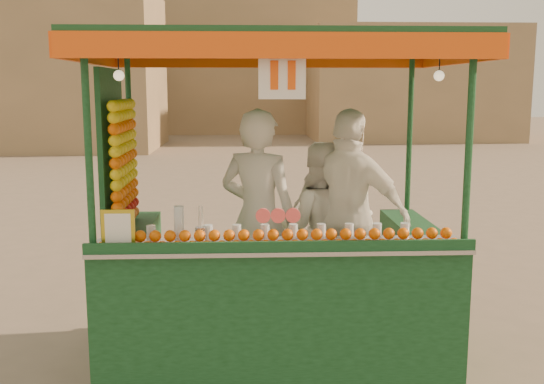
{
  "coord_description": "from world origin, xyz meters",
  "views": [
    {
      "loc": [
        -0.65,
        -5.09,
        2.34
      ],
      "look_at": [
        -0.42,
        0.02,
        1.49
      ],
      "focal_mm": 41.38,
      "sensor_mm": 36.0,
      "label": 1
    }
  ],
  "objects_px": {
    "vendor_left": "(258,218)",
    "vendor_right": "(349,216)",
    "vendor_middle": "(318,228)",
    "juice_cart": "(267,266)"
  },
  "relations": [
    {
      "from": "vendor_left",
      "to": "vendor_right",
      "type": "distance_m",
      "value": 0.79
    },
    {
      "from": "vendor_middle",
      "to": "vendor_right",
      "type": "height_order",
      "value": "vendor_right"
    },
    {
      "from": "juice_cart",
      "to": "vendor_right",
      "type": "bearing_deg",
      "value": 20.79
    },
    {
      "from": "vendor_right",
      "to": "vendor_middle",
      "type": "bearing_deg",
      "value": -4.96
    },
    {
      "from": "vendor_left",
      "to": "vendor_middle",
      "type": "xyz_separation_m",
      "value": [
        0.55,
        0.24,
        -0.15
      ]
    },
    {
      "from": "vendor_left",
      "to": "vendor_right",
      "type": "xyz_separation_m",
      "value": [
        0.79,
        0.06,
        -0.0
      ]
    },
    {
      "from": "vendor_left",
      "to": "vendor_middle",
      "type": "height_order",
      "value": "vendor_left"
    },
    {
      "from": "vendor_left",
      "to": "vendor_middle",
      "type": "relative_size",
      "value": 1.19
    },
    {
      "from": "vendor_middle",
      "to": "vendor_right",
      "type": "relative_size",
      "value": 0.84
    },
    {
      "from": "juice_cart",
      "to": "vendor_left",
      "type": "relative_size",
      "value": 1.63
    }
  ]
}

